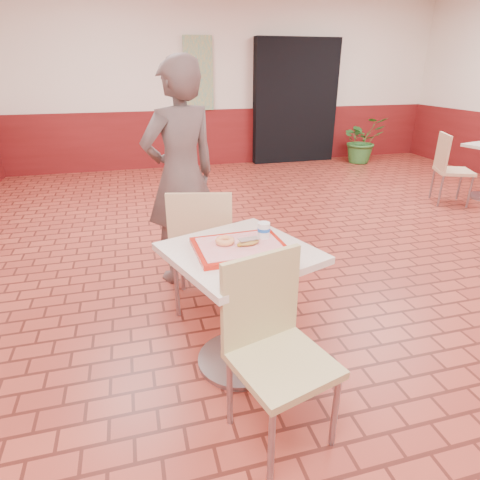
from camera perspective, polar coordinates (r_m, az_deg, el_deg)
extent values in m
cube|color=maroon|center=(3.55, 19.10, -6.89)|extent=(8.00, 10.00, 0.01)
cube|color=beige|center=(7.72, -1.23, 21.84)|extent=(8.00, 0.01, 3.00)
cube|color=maroon|center=(7.79, -1.13, 14.46)|extent=(8.00, 0.04, 1.00)
cube|color=black|center=(8.00, 7.86, 18.83)|extent=(1.60, 0.22, 2.20)
cube|color=gray|center=(7.53, -5.91, 22.46)|extent=(0.50, 0.03, 1.20)
cube|color=beige|center=(2.24, 0.00, -1.89)|extent=(0.74, 0.74, 0.04)
cylinder|color=gray|center=(2.43, 0.00, -10.18)|extent=(0.08, 0.08, 0.74)
cylinder|color=gray|center=(2.64, 0.00, -16.56)|extent=(0.53, 0.53, 0.03)
cube|color=tan|center=(1.97, 6.10, -17.14)|extent=(0.53, 0.53, 0.04)
cube|color=tan|center=(1.94, 3.00, -8.27)|extent=(0.42, 0.14, 0.47)
cylinder|color=gray|center=(1.95, 4.48, -27.18)|extent=(0.03, 0.03, 0.42)
cylinder|color=gray|center=(2.12, 13.36, -22.66)|extent=(0.03, 0.03, 0.42)
cylinder|color=gray|center=(2.16, -1.48, -20.74)|extent=(0.03, 0.03, 0.42)
cylinder|color=gray|center=(2.31, 6.87, -17.37)|extent=(0.03, 0.03, 0.42)
cube|color=#D3B17E|center=(3.02, -5.30, -1.40)|extent=(0.53, 0.53, 0.04)
cube|color=#D3B17E|center=(2.74, -5.72, 1.83)|extent=(0.43, 0.13, 0.48)
cylinder|color=gray|center=(3.29, -1.69, -3.70)|extent=(0.03, 0.03, 0.43)
cylinder|color=gray|center=(3.31, -8.23, -3.76)|extent=(0.03, 0.03, 0.43)
cylinder|color=gray|center=(2.96, -1.66, -7.03)|extent=(0.03, 0.03, 0.43)
cylinder|color=gray|center=(2.98, -8.96, -7.06)|extent=(0.03, 0.03, 0.43)
imported|color=brown|center=(3.30, -8.34, 8.94)|extent=(0.77, 0.65, 1.80)
cube|color=#AF180D|center=(2.23, 0.00, -1.09)|extent=(0.50, 0.39, 0.03)
cube|color=#E18585|center=(2.22, 0.00, -0.73)|extent=(0.44, 0.33, 0.00)
torus|color=#EE9357|center=(2.23, -2.17, -0.10)|extent=(0.13, 0.13, 0.03)
ellipsoid|color=#B78835|center=(2.21, 1.24, -0.31)|extent=(0.13, 0.08, 0.03)
cube|color=beige|center=(2.20, 1.25, 0.15)|extent=(0.12, 0.06, 0.01)
ellipsoid|color=#A07116|center=(2.19, -0.06, -0.72)|extent=(0.03, 0.03, 0.02)
cylinder|color=silver|center=(2.30, 3.39, 1.41)|extent=(0.07, 0.07, 0.09)
cylinder|color=blue|center=(2.30, 3.40, 1.51)|extent=(0.07, 0.07, 0.02)
cube|color=tan|center=(6.11, 28.13, 8.61)|extent=(0.55, 0.55, 0.04)
cube|color=tan|center=(6.00, 26.86, 11.12)|extent=(0.19, 0.40, 0.46)
cylinder|color=gray|center=(6.07, 29.88, 5.92)|extent=(0.03, 0.03, 0.41)
cylinder|color=gray|center=(6.39, 28.76, 6.91)|extent=(0.03, 0.03, 0.41)
cylinder|color=gray|center=(5.94, 26.63, 6.23)|extent=(0.03, 0.03, 0.41)
cylinder|color=gray|center=(6.27, 25.65, 7.22)|extent=(0.03, 0.03, 0.41)
imported|color=#32742E|center=(8.20, 16.97, 13.46)|extent=(0.79, 0.68, 0.86)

